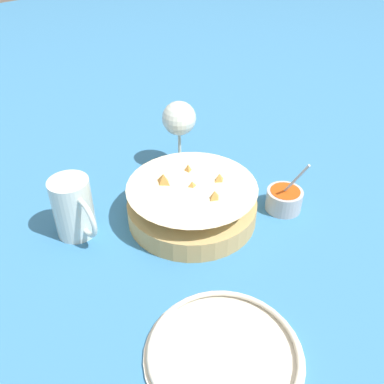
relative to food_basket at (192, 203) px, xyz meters
name	(u,v)px	position (x,y,z in m)	size (l,w,h in m)	color
ground_plane	(200,219)	(0.01, 0.01, -0.03)	(4.00, 4.00, 0.00)	teal
food_basket	(192,203)	(0.00, 0.00, 0.00)	(0.25, 0.25, 0.09)	tan
sauce_cup	(284,199)	(0.10, 0.15, -0.01)	(0.08, 0.07, 0.12)	#B7B7BC
wine_glass	(179,121)	(-0.16, 0.10, 0.08)	(0.07, 0.07, 0.16)	silver
beer_mug	(74,210)	(-0.11, -0.19, 0.02)	(0.12, 0.07, 0.11)	silver
side_plate	(224,353)	(0.25, -0.16, -0.03)	(0.22, 0.22, 0.01)	silver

